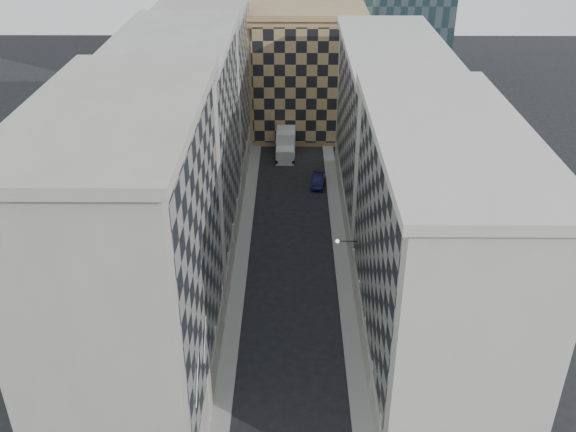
{
  "coord_description": "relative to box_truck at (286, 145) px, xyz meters",
  "views": [
    {
      "loc": [
        0.01,
        -26.16,
        36.54
      ],
      "look_at": [
        -0.26,
        14.84,
        13.88
      ],
      "focal_mm": 40.0,
      "sensor_mm": 36.0,
      "label": 1
    }
  ],
  "objects": [
    {
      "name": "bldg_right_a",
      "position": [
        11.74,
        -42.75,
        8.77
      ],
      "size": [
        10.8,
        26.8,
        20.7
      ],
      "color": "#B9B5A9",
      "rests_on": "ground"
    },
    {
      "name": "bldg_left_c",
      "position": [
        -10.02,
        -2.75,
        9.28
      ],
      "size": [
        10.8,
        22.8,
        21.7
      ],
      "color": "gray",
      "rests_on": "ground"
    },
    {
      "name": "sidewalk_west",
      "position": [
        -4.39,
        -27.75,
        -1.47
      ],
      "size": [
        1.5,
        100.0,
        0.15
      ],
      "primitive_type": "cube",
      "color": "gray",
      "rests_on": "ground"
    },
    {
      "name": "sidewalk_east",
      "position": [
        6.11,
        -27.75,
        -1.47
      ],
      "size": [
        1.5,
        100.0,
        0.15
      ],
      "primitive_type": "cube",
      "color": "gray",
      "rests_on": "ground"
    },
    {
      "name": "tan_block",
      "position": [
        2.86,
        10.15,
        7.89
      ],
      "size": [
        16.8,
        14.8,
        18.8
      ],
      "color": "#A78058",
      "rests_on": "ground"
    },
    {
      "name": "dark_car",
      "position": [
        4.23,
        -9.61,
        -0.83
      ],
      "size": [
        2.02,
        4.51,
        1.44
      ],
      "primitive_type": "imported",
      "rotation": [
        0.0,
        0.0,
        -0.12
      ],
      "color": "#0E1036",
      "rests_on": "ground"
    },
    {
      "name": "bldg_right_b",
      "position": [
        11.75,
        -15.75,
        8.3
      ],
      "size": [
        10.8,
        28.8,
        19.7
      ],
      "color": "#B9B5A9",
      "rests_on": "ground"
    },
    {
      "name": "bldg_left_b",
      "position": [
        -10.02,
        -24.75,
        9.78
      ],
      "size": [
        10.8,
        22.8,
        22.7
      ],
      "color": "#98968D",
      "rests_on": "ground"
    },
    {
      "name": "flagpoles_left",
      "position": [
        -5.04,
        -51.75,
        6.45
      ],
      "size": [
        0.1,
        6.33,
        2.33
      ],
      "color": "gray",
      "rests_on": "ground"
    },
    {
      "name": "box_truck",
      "position": [
        0.0,
        0.0,
        0.0
      ],
      "size": [
        2.78,
        6.54,
        3.56
      ],
      "rotation": [
        0.0,
        0.0,
        -0.02
      ],
      "color": "silver",
      "rests_on": "ground"
    },
    {
      "name": "bldg_left_a",
      "position": [
        -10.02,
        -46.75,
        10.28
      ],
      "size": [
        10.8,
        22.8,
        23.7
      ],
      "color": "gray",
      "rests_on": "ground"
    },
    {
      "name": "bracket_lamp",
      "position": [
        5.24,
        -33.75,
        4.65
      ],
      "size": [
        1.98,
        0.36,
        0.36
      ],
      "color": "black",
      "rests_on": "ground"
    }
  ]
}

